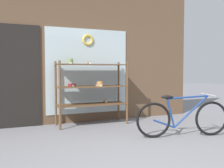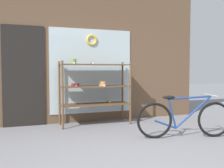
% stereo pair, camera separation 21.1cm
% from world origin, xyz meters
% --- Properties ---
extents(ground_plane, '(30.00, 30.00, 0.00)m').
position_xyz_m(ground_plane, '(0.00, 0.00, 0.00)').
color(ground_plane, gray).
extents(storefront_facade, '(5.73, 0.13, 3.95)m').
position_xyz_m(storefront_facade, '(-0.03, 2.85, 1.92)').
color(storefront_facade, brown).
rests_on(storefront_facade, ground_plane).
extents(display_case, '(1.50, 0.51, 1.41)m').
position_xyz_m(display_case, '(0.17, 2.46, 0.84)').
color(display_case, brown).
rests_on(display_case, ground_plane).
extents(bicycle, '(1.65, 0.57, 0.75)m').
position_xyz_m(bicycle, '(1.36, 0.91, 0.34)').
color(bicycle, black).
rests_on(bicycle, ground_plane).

